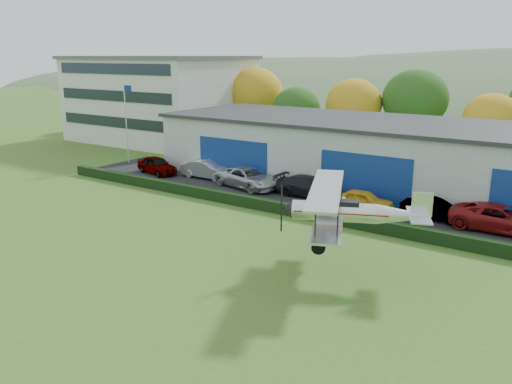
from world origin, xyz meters
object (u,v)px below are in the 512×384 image
Objects in this scene: car_6 at (500,218)px; biplane at (347,210)px; car_0 at (157,165)px; hangar at (394,154)px; flagpole at (127,116)px; car_5 at (434,209)px; car_1 at (207,169)px; car_2 at (248,178)px; office_block at (161,98)px; car_3 at (310,187)px; car_4 at (363,200)px.

car_6 is 12.44m from biplane.
biplane reaches higher than car_0.
car_0 is (-19.24, -7.79, -1.83)m from hangar.
flagpole is 1.87× the size of car_5.
hangar is at bearing 79.78° from biplane.
car_2 is at bearing -99.99° from car_1.
car_1 is (18.74, -13.68, -4.35)m from office_block.
car_3 is at bearing 102.40° from biplane.
office_block is at bearing 62.80° from car_3.
car_2 is at bearing 92.72° from car_3.
car_2 is 5.46m from car_3.
car_1 is at bearing 86.87° from car_3.
office_block is (-33.00, 7.02, 2.56)m from hangar.
car_6 is at bearing -93.51° from car_3.
car_5 is (19.78, -0.75, -0.11)m from car_1.
flagpole is 1.37× the size of car_2.
car_5 is at bearing -20.54° from office_block.
office_block is 3.53× the size of car_2.
car_0 is 25.93m from biplane.
office_block reaches higher than car_1.
car_1 is 19.79m from car_5.
car_4 is (15.09, -1.36, -0.10)m from car_1.
office_block reaches higher than hangar.
car_3 reaches higher than car_0.
car_1 is at bearing -36.12° from office_block.
car_3 is (-3.99, -6.95, -1.83)m from hangar.
car_1 is at bearing 87.26° from car_6.
hangar is at bearing -12.01° from office_block.
car_4 is 8.65m from car_6.
car_4 is 0.71× the size of car_6.
car_4 reaches higher than car_5.
car_2 is at bearing -142.08° from hangar.
hangar reaches higher than car_6.
office_block is 4.95× the size of car_4.
flagpole is 7.13m from car_0.
car_3 is 1.28× the size of car_4.
car_1 reaches higher than car_5.
car_6 is (9.46, -7.42, -1.80)m from hangar.
car_4 is at bearing -23.96° from office_block.
car_5 is at bearing -76.30° from car_0.
hangar reaches higher than biplane.
office_block is at bearing 68.33° from car_5.
car_1 is at bearing 79.79° from car_4.
office_block is 27.94m from car_2.
car_2 is 10.28m from car_4.
office_block is at bearing 70.50° from car_2.
office_block is 15.33m from flagpole.
biplane is at bearing 172.41° from car_5.
car_4 is (20.07, -0.22, -0.06)m from car_0.
car_3 is at bearing 72.47° from car_4.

